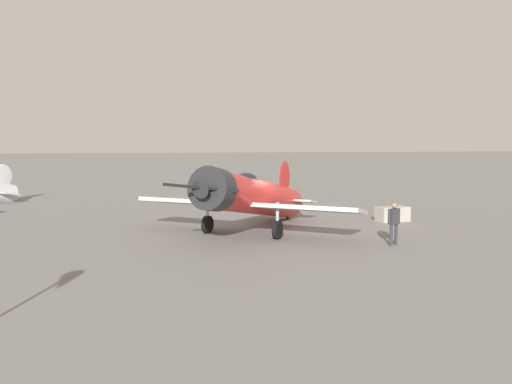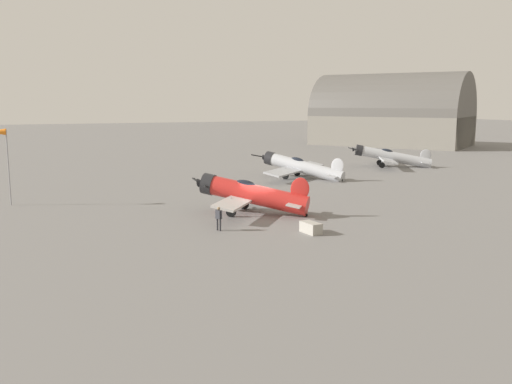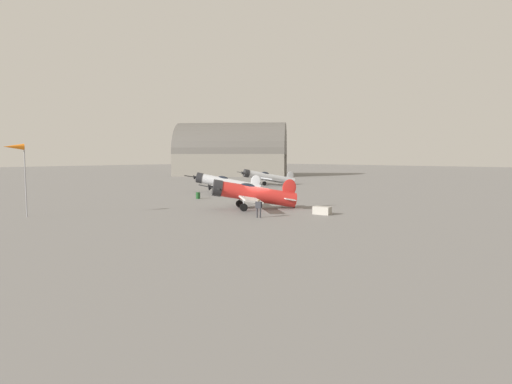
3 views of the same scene
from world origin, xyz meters
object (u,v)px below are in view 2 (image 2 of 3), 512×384
Objects in this scene: airplane_far_line at (390,157)px; equipment_crate at (311,228)px; ground_crew_mechanic at (219,216)px; airplane_mid_apron at (301,167)px; fuel_drum at (237,185)px; airplane_foreground at (250,194)px.

airplane_far_line is 6.73× the size of equipment_crate.
airplane_mid_apron is at bearing 28.85° from ground_crew_mechanic.
airplane_mid_apron is at bearing 116.43° from fuel_drum.
airplane_foreground is 5.26× the size of equipment_crate.
airplane_foreground is 21.85m from airplane_mid_apron.
airplane_foreground is at bearing -169.43° from equipment_crate.
airplane_foreground is 13.14m from fuel_drum.
airplane_foreground is 6.41m from ground_crew_mechanic.
airplane_foreground is at bearing 66.01° from airplane_far_line.
ground_crew_mechanic is at bearing -118.36° from equipment_crate.
ground_crew_mechanic is at bearing 86.95° from airplane_foreground.
airplane_mid_apron is at bearing 155.32° from equipment_crate.
fuel_drum reaches higher than equipment_crate.
fuel_drum is (10.74, -26.46, -1.03)m from airplane_far_line.
ground_crew_mechanic is at bearing 67.54° from airplane_far_line.
ground_crew_mechanic is 2.03× the size of fuel_drum.
equipment_crate is (3.07, 5.68, -0.65)m from ground_crew_mechanic.
airplane_mid_apron is 10.90m from fuel_drum.
airplane_foreground is at bearing 25.43° from ground_crew_mechanic.
airplane_far_line is 14.14× the size of fuel_drum.
airplane_mid_apron is at bearing 47.37° from airplane_far_line.
airplane_far_line is 6.97× the size of ground_crew_mechanic.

